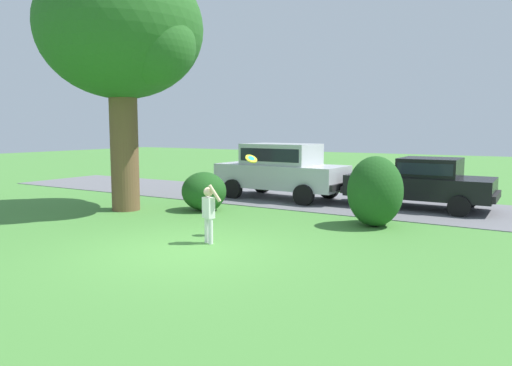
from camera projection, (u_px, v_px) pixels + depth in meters
name	position (u px, v px, depth m)	size (l,w,h in m)	color
ground_plane	(183.00, 251.00, 9.58)	(80.00, 80.00, 0.00)	#478438
driveway_strip	(329.00, 202.00, 15.97)	(28.00, 4.40, 0.02)	slate
oak_tree_large	(126.00, 36.00, 13.92)	(4.82, 4.76, 7.34)	brown
shrub_near_tree	(205.00, 193.00, 14.22)	(1.34, 1.32, 1.15)	#1E511C
shrub_centre_left	(375.00, 195.00, 11.97)	(1.38, 1.48, 1.76)	#1E511C
parked_sedan	(422.00, 181.00, 14.53)	(4.40, 2.10, 1.56)	black
parked_suv	(281.00, 168.00, 16.60)	(4.77, 2.25, 1.92)	silver
child_thrower	(209.00, 210.00, 10.11)	(0.48, 0.23, 1.29)	white
frisbee	(251.00, 159.00, 10.76)	(0.28, 0.28, 0.22)	yellow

